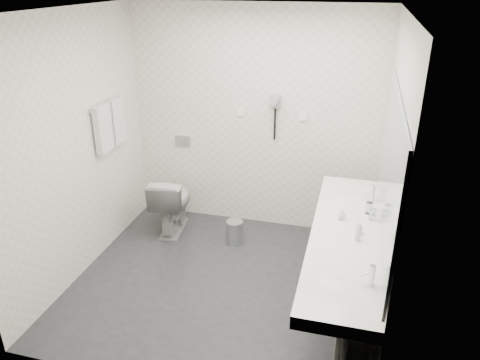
# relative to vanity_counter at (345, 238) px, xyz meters

# --- Properties ---
(floor) EXTENTS (2.80, 2.80, 0.00)m
(floor) POSITION_rel_vanity_counter_xyz_m (-1.12, 0.20, -0.80)
(floor) COLOR #28292D
(floor) RESTS_ON ground
(ceiling) EXTENTS (2.80, 2.80, 0.00)m
(ceiling) POSITION_rel_vanity_counter_xyz_m (-1.12, 0.20, 1.70)
(ceiling) COLOR white
(ceiling) RESTS_ON wall_back
(wall_back) EXTENTS (2.80, 0.00, 2.80)m
(wall_back) POSITION_rel_vanity_counter_xyz_m (-1.12, 1.50, 0.45)
(wall_back) COLOR white
(wall_back) RESTS_ON floor
(wall_front) EXTENTS (2.80, 0.00, 2.80)m
(wall_front) POSITION_rel_vanity_counter_xyz_m (-1.12, -1.10, 0.45)
(wall_front) COLOR white
(wall_front) RESTS_ON floor
(wall_left) EXTENTS (0.00, 2.60, 2.60)m
(wall_left) POSITION_rel_vanity_counter_xyz_m (-2.52, 0.20, 0.45)
(wall_left) COLOR white
(wall_left) RESTS_ON floor
(wall_right) EXTENTS (0.00, 2.60, 2.60)m
(wall_right) POSITION_rel_vanity_counter_xyz_m (0.27, 0.20, 0.45)
(wall_right) COLOR white
(wall_right) RESTS_ON floor
(vanity_counter) EXTENTS (0.55, 2.20, 0.10)m
(vanity_counter) POSITION_rel_vanity_counter_xyz_m (0.00, 0.00, 0.00)
(vanity_counter) COLOR white
(vanity_counter) RESTS_ON floor
(vanity_panel) EXTENTS (0.03, 2.15, 0.75)m
(vanity_panel) POSITION_rel_vanity_counter_xyz_m (0.02, 0.00, -0.42)
(vanity_panel) COLOR gray
(vanity_panel) RESTS_ON floor
(vanity_post_far) EXTENTS (0.06, 0.06, 0.75)m
(vanity_post_far) POSITION_rel_vanity_counter_xyz_m (0.05, 1.04, -0.42)
(vanity_post_far) COLOR silver
(vanity_post_far) RESTS_ON floor
(mirror) EXTENTS (0.02, 2.20, 1.05)m
(mirror) POSITION_rel_vanity_counter_xyz_m (0.26, 0.00, 0.65)
(mirror) COLOR #B2BCC6
(mirror) RESTS_ON wall_right
(basin_near) EXTENTS (0.40, 0.31, 0.05)m
(basin_near) POSITION_rel_vanity_counter_xyz_m (0.00, -0.65, 0.04)
(basin_near) COLOR white
(basin_near) RESTS_ON vanity_counter
(basin_far) EXTENTS (0.40, 0.31, 0.05)m
(basin_far) POSITION_rel_vanity_counter_xyz_m (0.00, 0.65, 0.04)
(basin_far) COLOR white
(basin_far) RESTS_ON vanity_counter
(faucet_near) EXTENTS (0.04, 0.04, 0.15)m
(faucet_near) POSITION_rel_vanity_counter_xyz_m (0.19, -0.65, 0.12)
(faucet_near) COLOR silver
(faucet_near) RESTS_ON vanity_counter
(faucet_far) EXTENTS (0.04, 0.04, 0.15)m
(faucet_far) POSITION_rel_vanity_counter_xyz_m (0.19, 0.65, 0.12)
(faucet_far) COLOR silver
(faucet_far) RESTS_ON vanity_counter
(soap_bottle_a) EXTENTS (0.06, 0.06, 0.11)m
(soap_bottle_a) POSITION_rel_vanity_counter_xyz_m (0.10, 0.01, 0.10)
(soap_bottle_a) COLOR silver
(soap_bottle_a) RESTS_ON vanity_counter
(soap_bottle_b) EXTENTS (0.09, 0.09, 0.09)m
(soap_bottle_b) POSITION_rel_vanity_counter_xyz_m (-0.05, 0.22, 0.09)
(soap_bottle_b) COLOR silver
(soap_bottle_b) RESTS_ON vanity_counter
(soap_bottle_c) EXTENTS (0.06, 0.06, 0.12)m
(soap_bottle_c) POSITION_rel_vanity_counter_xyz_m (0.09, -0.10, 0.11)
(soap_bottle_c) COLOR silver
(soap_bottle_c) RESTS_ON vanity_counter
(glass_left) EXTENTS (0.06, 0.06, 0.10)m
(glass_left) POSITION_rel_vanity_counter_xyz_m (0.20, 0.27, 0.10)
(glass_left) COLOR silver
(glass_left) RESTS_ON vanity_counter
(glass_right) EXTENTS (0.06, 0.06, 0.10)m
(glass_right) POSITION_rel_vanity_counter_xyz_m (0.17, 0.39, 0.10)
(glass_right) COLOR silver
(glass_right) RESTS_ON vanity_counter
(toilet) EXTENTS (0.45, 0.71, 0.69)m
(toilet) POSITION_rel_vanity_counter_xyz_m (-1.97, 1.05, -0.46)
(toilet) COLOR white
(toilet) RESTS_ON floor
(flush_plate) EXTENTS (0.18, 0.02, 0.12)m
(flush_plate) POSITION_rel_vanity_counter_xyz_m (-1.98, 1.49, 0.15)
(flush_plate) COLOR #B2B5BA
(flush_plate) RESTS_ON wall_back
(pedal_bin) EXTENTS (0.19, 0.19, 0.26)m
(pedal_bin) POSITION_rel_vanity_counter_xyz_m (-1.19, 0.94, -0.67)
(pedal_bin) COLOR #B2B5BA
(pedal_bin) RESTS_ON floor
(bin_lid) EXTENTS (0.18, 0.18, 0.02)m
(bin_lid) POSITION_rel_vanity_counter_xyz_m (-1.19, 0.94, -0.54)
(bin_lid) COLOR #B2B5BA
(bin_lid) RESTS_ON pedal_bin
(towel_rail) EXTENTS (0.02, 0.62, 0.02)m
(towel_rail) POSITION_rel_vanity_counter_xyz_m (-2.47, 0.75, 0.75)
(towel_rail) COLOR silver
(towel_rail) RESTS_ON wall_left
(towel_near) EXTENTS (0.07, 0.24, 0.48)m
(towel_near) POSITION_rel_vanity_counter_xyz_m (-2.46, 0.61, 0.53)
(towel_near) COLOR silver
(towel_near) RESTS_ON towel_rail
(towel_far) EXTENTS (0.07, 0.24, 0.48)m
(towel_far) POSITION_rel_vanity_counter_xyz_m (-2.46, 0.89, 0.53)
(towel_far) COLOR silver
(towel_far) RESTS_ON towel_rail
(dryer_cradle) EXTENTS (0.10, 0.04, 0.14)m
(dryer_cradle) POSITION_rel_vanity_counter_xyz_m (-0.88, 1.47, 0.70)
(dryer_cradle) COLOR #9C9BA1
(dryer_cradle) RESTS_ON wall_back
(dryer_barrel) EXTENTS (0.08, 0.14, 0.08)m
(dryer_barrel) POSITION_rel_vanity_counter_xyz_m (-0.88, 1.40, 0.73)
(dryer_barrel) COLOR #9C9BA1
(dryer_barrel) RESTS_ON dryer_cradle
(dryer_cord) EXTENTS (0.02, 0.02, 0.35)m
(dryer_cord) POSITION_rel_vanity_counter_xyz_m (-0.88, 1.46, 0.45)
(dryer_cord) COLOR black
(dryer_cord) RESTS_ON dryer_cradle
(switch_plate_a) EXTENTS (0.09, 0.02, 0.09)m
(switch_plate_a) POSITION_rel_vanity_counter_xyz_m (-1.27, 1.49, 0.55)
(switch_plate_a) COLOR white
(switch_plate_a) RESTS_ON wall_back
(switch_plate_b) EXTENTS (0.09, 0.02, 0.09)m
(switch_plate_b) POSITION_rel_vanity_counter_xyz_m (-0.57, 1.49, 0.55)
(switch_plate_b) COLOR white
(switch_plate_b) RESTS_ON wall_back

